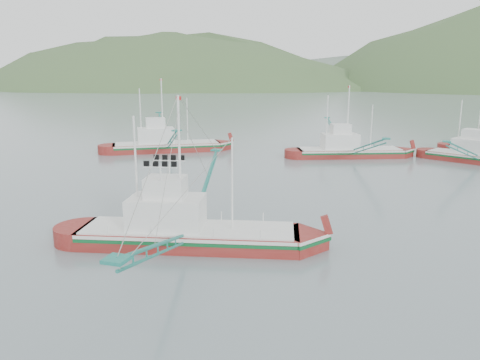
% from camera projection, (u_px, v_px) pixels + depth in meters
% --- Properties ---
extents(ground, '(1200.00, 1200.00, 0.00)m').
position_uv_depth(ground, '(213.00, 245.00, 31.56)').
color(ground, slate).
rests_on(ground, ground).
extents(main_boat, '(15.14, 26.20, 10.74)m').
position_uv_depth(main_boat, '(186.00, 218.00, 31.04)').
color(main_boat, maroon).
rests_on(main_boat, ground).
extents(bg_boat_left, '(19.39, 26.27, 11.60)m').
position_uv_depth(bg_boat_left, '(166.00, 135.00, 69.79)').
color(bg_boat_left, maroon).
rests_on(bg_boat_left, ground).
extents(bg_boat_far, '(14.89, 25.21, 10.62)m').
position_uv_depth(bg_boat_far, '(349.00, 142.00, 64.93)').
color(bg_boat_far, maroon).
rests_on(bg_boat_far, ground).
extents(headland_left, '(448.00, 308.00, 210.00)m').
position_uv_depth(headland_left, '(167.00, 88.00, 419.41)').
color(headland_left, '#3C5A2E').
rests_on(headland_left, ground).
extents(ridge_distant, '(960.00, 400.00, 240.00)m').
position_uv_depth(ridge_distant, '(408.00, 85.00, 543.88)').
color(ridge_distant, slate).
rests_on(ridge_distant, ground).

